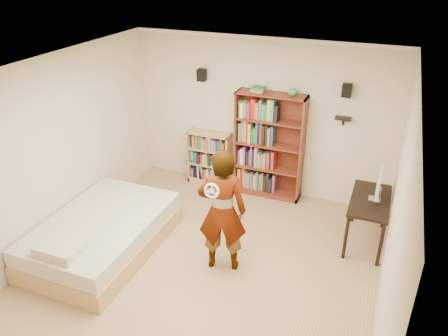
{
  "coord_description": "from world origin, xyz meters",
  "views": [
    {
      "loc": [
        2.0,
        -4.22,
        3.92
      ],
      "look_at": [
        0.07,
        0.6,
        1.3
      ],
      "focal_mm": 35.0,
      "sensor_mm": 36.0,
      "label": 1
    }
  ],
  "objects_px": {
    "computer_desk": "(367,221)",
    "person": "(222,211)",
    "low_bookshelf": "(210,158)",
    "tall_bookshelf": "(269,146)",
    "daybed": "(102,231)"
  },
  "relations": [
    {
      "from": "tall_bookshelf",
      "to": "daybed",
      "type": "bearing_deg",
      "value": -125.36
    },
    {
      "from": "low_bookshelf",
      "to": "computer_desk",
      "type": "relative_size",
      "value": 0.92
    },
    {
      "from": "low_bookshelf",
      "to": "daybed",
      "type": "height_order",
      "value": "low_bookshelf"
    },
    {
      "from": "tall_bookshelf",
      "to": "person",
      "type": "xyz_separation_m",
      "value": [
        -0.0,
        -2.12,
        -0.05
      ]
    },
    {
      "from": "low_bookshelf",
      "to": "daybed",
      "type": "bearing_deg",
      "value": -103.99
    },
    {
      "from": "computer_desk",
      "to": "person",
      "type": "relative_size",
      "value": 0.62
    },
    {
      "from": "tall_bookshelf",
      "to": "person",
      "type": "relative_size",
      "value": 1.05
    },
    {
      "from": "tall_bookshelf",
      "to": "daybed",
      "type": "xyz_separation_m",
      "value": [
        -1.72,
        -2.43,
        -0.6
      ]
    },
    {
      "from": "computer_desk",
      "to": "person",
      "type": "distance_m",
      "value": 2.23
    },
    {
      "from": "low_bookshelf",
      "to": "person",
      "type": "xyz_separation_m",
      "value": [
        1.11,
        -2.14,
        0.38
      ]
    },
    {
      "from": "computer_desk",
      "to": "daybed",
      "type": "bearing_deg",
      "value": -155.49
    },
    {
      "from": "tall_bookshelf",
      "to": "computer_desk",
      "type": "distance_m",
      "value": 2.02
    },
    {
      "from": "computer_desk",
      "to": "daybed",
      "type": "distance_m",
      "value": 3.82
    },
    {
      "from": "low_bookshelf",
      "to": "person",
      "type": "distance_m",
      "value": 2.44
    },
    {
      "from": "person",
      "to": "low_bookshelf",
      "type": "bearing_deg",
      "value": -78.45
    }
  ]
}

